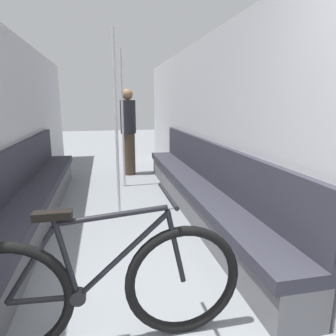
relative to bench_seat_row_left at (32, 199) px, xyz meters
The scene contains 8 objects.
wall_left 0.88m from the bench_seat_row_left, behind, with size 0.10×9.17×2.29m, color #B2B2B7.
wall_right 2.44m from the bench_seat_row_left, ahead, with size 0.10×9.17×2.29m, color #B2B2B7.
bench_seat_row_left is the anchor object (origin of this frame).
bench_seat_row_right 2.05m from the bench_seat_row_left, ahead, with size 0.44×4.55×0.93m.
bicycle 2.21m from the bench_seat_row_left, 68.45° to the right, with size 1.71×0.46×0.93m.
grab_pole_near 1.31m from the bench_seat_row_left, ahead, with size 0.08×0.08×2.27m.
grab_pole_far 2.02m from the bench_seat_row_left, 50.20° to the left, with size 0.08×0.08×2.27m.
passenger_standing 2.70m from the bench_seat_row_left, 59.43° to the left, with size 0.30×0.30×1.67m.
Camera 1 is at (-0.15, -0.62, 1.43)m, focal length 32.00 mm.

